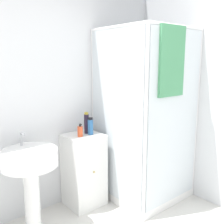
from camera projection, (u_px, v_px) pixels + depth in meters
The scene contains 7 objects.
wall_back at pixel (27, 99), 2.66m from camera, with size 6.40×0.06×2.50m, color silver.
shower_enclosure at pixel (144, 153), 3.09m from camera, with size 0.89×0.92×1.99m.
vanity_cabinet at pixel (84, 170), 2.97m from camera, with size 0.40×0.40×0.83m.
sink at pixel (30, 169), 2.41m from camera, with size 0.51×0.51×0.97m.
soap_dispenser at pixel (80, 131), 2.82m from camera, with size 0.06×0.06×0.14m.
shampoo_bottle_tall_black at pixel (87, 123), 2.93m from camera, with size 0.05×0.05×0.24m.
shampoo_bottle_blue at pixel (90, 126), 2.89m from camera, with size 0.06×0.06×0.19m.
Camera 1 is at (-1.01, -0.88, 1.63)m, focal length 42.00 mm.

